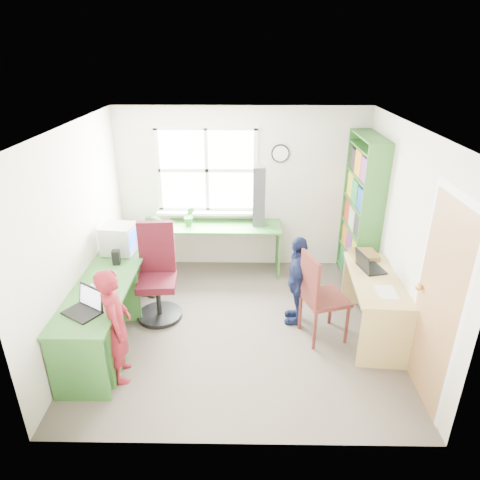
{
  "coord_description": "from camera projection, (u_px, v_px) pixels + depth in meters",
  "views": [
    {
      "loc": [
        0.07,
        -4.33,
        3.13
      ],
      "look_at": [
        0.0,
        0.25,
        1.05
      ],
      "focal_mm": 32.0,
      "sensor_mm": 36.0,
      "label": 1
    }
  ],
  "objects": [
    {
      "name": "swivel_chair",
      "position": [
        158.0,
        278.0,
        5.29
      ],
      "size": [
        0.6,
        0.6,
        1.21
      ],
      "rotation": [
        0.0,
        0.0,
        0.07
      ],
      "color": "black",
      "rests_on": "ground"
    },
    {
      "name": "game_box",
      "position": [
        364.0,
        255.0,
        5.29
      ],
      "size": [
        0.33,
        0.33,
        0.06
      ],
      "rotation": [
        0.0,
        0.0,
        0.07
      ],
      "color": "#B51624",
      "rests_on": "right_desk"
    },
    {
      "name": "laptop_right",
      "position": [
        368.0,
        265.0,
        4.98
      ],
      "size": [
        0.35,
        0.39,
        0.23
      ],
      "rotation": [
        0.0,
        0.0,
        1.8
      ],
      "color": "black",
      "rests_on": "right_desk"
    },
    {
      "name": "cd_tower",
      "position": [
        259.0,
        197.0,
        6.06
      ],
      "size": [
        0.17,
        0.16,
        0.86
      ],
      "rotation": [
        0.0,
        0.0,
        -0.01
      ],
      "color": "black",
      "rests_on": "l_desk"
    },
    {
      "name": "person_green",
      "position": [
        157.0,
        254.0,
        5.82
      ],
      "size": [
        0.55,
        0.63,
        1.11
      ],
      "primitive_type": "imported",
      "rotation": [
        0.0,
        0.0,
        1.29
      ],
      "color": "#2C6F30",
      "rests_on": "ground"
    },
    {
      "name": "bookshelf",
      "position": [
        361.0,
        216.0,
        5.88
      ],
      "size": [
        0.3,
        1.02,
        2.1
      ],
      "color": "#3A7830",
      "rests_on": "ground"
    },
    {
      "name": "paper_b",
      "position": [
        387.0,
        292.0,
        4.54
      ],
      "size": [
        0.22,
        0.3,
        0.0
      ],
      "rotation": [
        0.0,
        0.0,
        -0.04
      ],
      "color": "silver",
      "rests_on": "right_desk"
    },
    {
      "name": "paper_a",
      "position": [
        99.0,
        291.0,
        4.55
      ],
      "size": [
        0.27,
        0.35,
        0.0
      ],
      "rotation": [
        0.0,
        0.0,
        0.14
      ],
      "color": "silver",
      "rests_on": "l_desk"
    },
    {
      "name": "laptop_left",
      "position": [
        86.0,
        306.0,
        4.19
      ],
      "size": [
        0.44,
        0.42,
        0.24
      ],
      "rotation": [
        0.0,
        0.0,
        -0.57
      ],
      "color": "black",
      "rests_on": "l_desk"
    },
    {
      "name": "wooden_chair",
      "position": [
        319.0,
        294.0,
        4.82
      ],
      "size": [
        0.58,
        0.58,
        1.07
      ],
      "rotation": [
        0.0,
        0.0,
        0.3
      ],
      "color": "#58231D",
      "rests_on": "ground"
    },
    {
      "name": "speaker_b",
      "position": [
        131.0,
        237.0,
        5.62
      ],
      "size": [
        0.12,
        0.12,
        0.19
      ],
      "rotation": [
        0.0,
        0.0,
        -0.25
      ],
      "color": "black",
      "rests_on": "l_desk"
    },
    {
      "name": "crt_monitor",
      "position": [
        119.0,
        239.0,
        5.32
      ],
      "size": [
        0.42,
        0.38,
        0.38
      ],
      "rotation": [
        0.0,
        0.0,
        -0.11
      ],
      "color": "silver",
      "rests_on": "l_desk"
    },
    {
      "name": "speaker_a",
      "position": [
        116.0,
        257.0,
        5.09
      ],
      "size": [
        0.1,
        0.1,
        0.17
      ],
      "rotation": [
        0.0,
        0.0,
        0.13
      ],
      "color": "black",
      "rests_on": "l_desk"
    },
    {
      "name": "person_navy",
      "position": [
        298.0,
        280.0,
        5.13
      ],
      "size": [
        0.35,
        0.69,
        1.14
      ],
      "primitive_type": "imported",
      "rotation": [
        0.0,
        0.0,
        -1.68
      ],
      "color": "#131A3B",
      "rests_on": "ground"
    },
    {
      "name": "potted_plant",
      "position": [
        189.0,
        216.0,
        6.16
      ],
      "size": [
        0.18,
        0.16,
        0.29
      ],
      "primitive_type": "imported",
      "rotation": [
        0.0,
        0.0,
        0.18
      ],
      "color": "#31772F",
      "rests_on": "l_desk"
    },
    {
      "name": "right_desk",
      "position": [
        376.0,
        293.0,
        4.91
      ],
      "size": [
        0.68,
        1.33,
        0.75
      ],
      "rotation": [
        0.0,
        0.0,
        -0.07
      ],
      "color": "tan",
      "rests_on": "ground"
    },
    {
      "name": "room",
      "position": [
        241.0,
        232.0,
        4.82
      ],
      "size": [
        3.64,
        3.44,
        2.44
      ],
      "color": "#4E463D",
      "rests_on": "ground"
    },
    {
      "name": "l_desk",
      "position": [
        123.0,
        307.0,
        4.81
      ],
      "size": [
        2.38,
        2.95,
        0.75
      ],
      "color": "#3A7830",
      "rests_on": "ground"
    },
    {
      "name": "person_red",
      "position": [
        116.0,
        325.0,
        4.21
      ],
      "size": [
        0.41,
        0.52,
        1.24
      ],
      "primitive_type": "imported",
      "rotation": [
        0.0,
        0.0,
        1.84
      ],
      "color": "maroon",
      "rests_on": "ground"
    }
  ]
}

